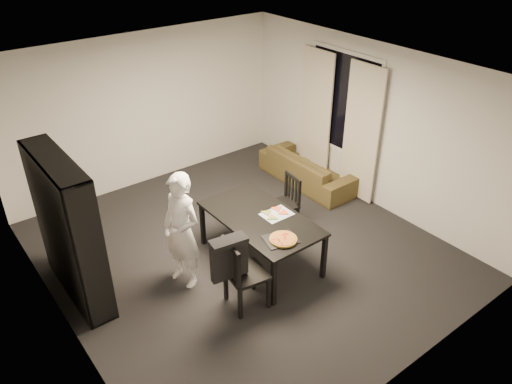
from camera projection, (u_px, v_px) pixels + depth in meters
room at (242, 171)px, 6.52m from camera, size 5.01×5.51×2.61m
window_pane at (343, 103)px, 8.13m from camera, size 0.02×1.40×1.60m
window_frame at (343, 103)px, 8.13m from camera, size 0.03×1.52×1.72m
curtain_left at (361, 134)px, 7.91m from camera, size 0.03×0.70×2.25m
curtain_right at (316, 115)px, 8.62m from camera, size 0.03×0.70×2.25m
bookshelf at (68, 230)px, 5.97m from camera, size 0.35×1.50×1.90m
dining_table at (261, 221)px, 6.68m from camera, size 0.95×1.70×0.71m
chair_left at (240, 270)px, 5.93m from camera, size 0.52×0.52×0.98m
chair_right at (287, 199)px, 7.47m from camera, size 0.44×0.44×0.86m
draped_jacket at (229, 257)px, 5.75m from camera, size 0.46×0.25×0.54m
person at (182, 231)px, 6.23m from camera, size 0.51×0.65×1.58m
baking_tray at (280, 239)px, 6.20m from camera, size 0.47×0.41×0.01m
pepperoni_pizza at (283, 239)px, 6.17m from camera, size 0.35×0.35×0.03m
kitchen_towel at (277, 214)px, 6.70m from camera, size 0.40×0.30×0.01m
pizza_slices at (275, 213)px, 6.71m from camera, size 0.44×0.39×0.01m
sofa at (308, 168)px, 8.78m from camera, size 0.73×1.88×0.55m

